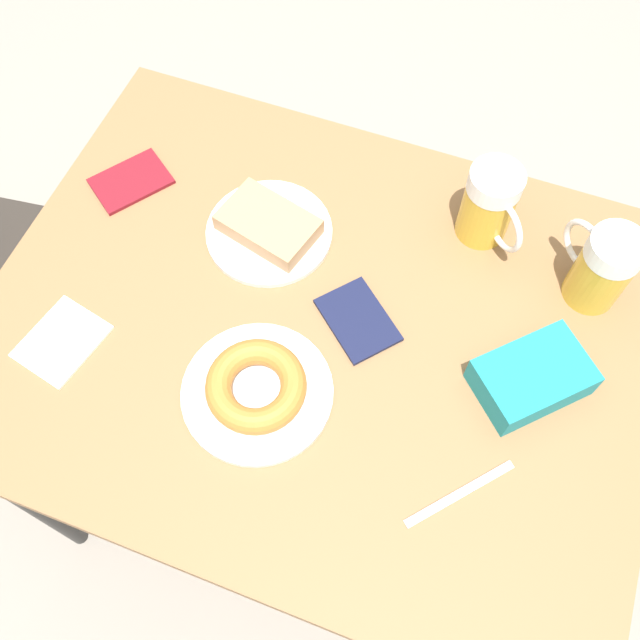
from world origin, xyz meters
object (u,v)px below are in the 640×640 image
Objects in this scene: plate_with_cake at (269,228)px; passport_far_edge at (131,181)px; napkin_folded at (62,341)px; beer_mug_left at (602,267)px; blue_pouch at (532,377)px; passport_near_edge at (358,320)px; beer_mug_center at (490,205)px; fork at (460,494)px; plate_with_donut at (257,388)px.

plate_with_cake reaches higher than passport_far_edge.
beer_mug_left is at bearing -63.14° from napkin_folded.
napkin_folded is (-0.37, 0.73, -0.07)m from beer_mug_left.
plate_with_cake is 0.52m from beer_mug_left.
passport_near_edge is at bearing 87.42° from blue_pouch.
plate_with_cake is 1.48× the size of beer_mug_center.
napkin_folded is 0.70m from blue_pouch.
plate_with_cake is 1.12× the size of blue_pouch.
blue_pouch is at bearing 164.74° from beer_mug_left.
blue_pouch reaches higher than napkin_folded.
passport_far_edge reaches higher than fork.
beer_mug_left reaches higher than plate_with_cake.
napkin_folded is (-0.29, 0.22, -0.01)m from plate_with_cake.
beer_mug_center is 0.75× the size of blue_pouch.
plate_with_cake is 1.48× the size of beer_mug_left.
blue_pouch reaches higher than passport_near_edge.
plate_with_cake reaches higher than napkin_folded.
passport_far_edge is (0.28, 0.36, -0.02)m from plate_with_donut.
blue_pouch is at bearing -92.58° from passport_near_edge.
beer_mug_center reaches higher than napkin_folded.
passport_near_edge is (-0.23, 0.14, -0.07)m from beer_mug_center.
plate_with_donut is at bearing 149.45° from beer_mug_center.
beer_mug_center is (0.05, 0.19, 0.00)m from beer_mug_left.
passport_near_edge is at bearing 118.96° from beer_mug_left.
beer_mug_left reaches higher than passport_near_edge.
fork is 0.75× the size of blue_pouch.
passport_far_edge is at bearing 64.42° from fork.
fork is (-0.04, -0.32, -0.02)m from plate_with_donut.
napkin_folded is 0.76× the size of blue_pouch.
plate_with_donut is at bearing 112.63° from blue_pouch.
blue_pouch is at bearing -100.17° from passport_far_edge.
fork is at bearing -169.16° from beer_mug_center.
fork is at bearing 165.27° from blue_pouch.
beer_mug_center is at bearing -30.55° from plate_with_donut.
plate_with_donut is 1.59× the size of beer_mug_left.
fork is 0.30m from passport_near_edge.
beer_mug_center is 0.28m from passport_near_edge.
fork is at bearing -91.10° from napkin_folded.
blue_pouch is (-0.11, -0.46, 0.01)m from plate_with_cake.
blue_pouch is (-0.01, -0.27, 0.02)m from passport_near_edge.
plate_with_donut is 1.20× the size of blue_pouch.
plate_with_donut is at bearing 129.29° from beer_mug_left.
plate_with_donut is 1.59× the size of beer_mug_center.
beer_mug_left is at bearing -14.99° from fork.
plate_with_donut is 0.45m from passport_far_edge.
passport_far_edge is at bearing 94.44° from beer_mug_left.
beer_mug_left is at bearing -15.26° from blue_pouch.
napkin_folded is at bearing 115.16° from passport_near_edge.
plate_with_cake is at bearing 76.00° from blue_pouch.
beer_mug_center reaches higher than blue_pouch.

